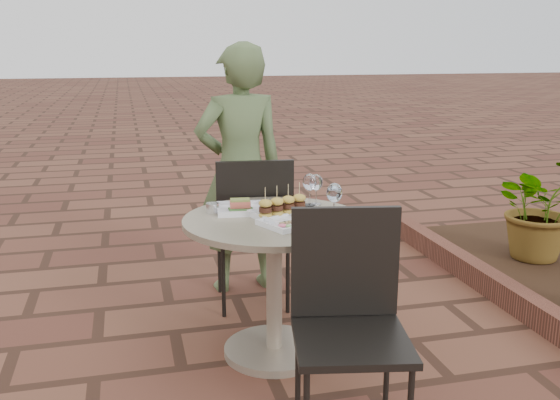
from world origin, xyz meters
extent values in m
plane|color=brown|center=(0.00, 0.00, 0.00)|extent=(60.00, 60.00, 0.00)
cylinder|color=gray|center=(0.07, 0.04, 0.02)|extent=(0.52, 0.52, 0.04)
cylinder|color=gray|center=(0.07, 0.04, 0.35)|extent=(0.08, 0.08, 0.70)
cylinder|color=#9D9277|center=(0.07, 0.04, 0.71)|extent=(0.90, 0.90, 0.03)
cube|color=black|center=(0.09, 0.73, 0.45)|extent=(0.48, 0.48, 0.03)
cube|color=black|center=(0.07, 0.53, 0.70)|extent=(0.44, 0.07, 0.46)
cylinder|color=black|center=(0.30, 0.90, 0.22)|extent=(0.02, 0.02, 0.44)
cylinder|color=black|center=(-0.08, 0.93, 0.22)|extent=(0.02, 0.02, 0.44)
cylinder|color=black|center=(0.26, 0.52, 0.22)|extent=(0.02, 0.02, 0.44)
cylinder|color=black|center=(-0.12, 0.56, 0.22)|extent=(0.02, 0.02, 0.44)
cube|color=black|center=(0.18, -0.76, 0.45)|extent=(0.52, 0.52, 0.03)
cube|color=black|center=(0.22, -0.56, 0.70)|extent=(0.44, 0.11, 0.46)
cylinder|color=black|center=(0.03, -0.54, 0.22)|extent=(0.02, 0.02, 0.44)
cylinder|color=black|center=(0.40, -0.61, 0.22)|extent=(0.02, 0.02, 0.44)
imported|color=#465A31|center=(0.07, 0.99, 0.79)|extent=(0.61, 0.43, 1.58)
cube|color=white|center=(-0.07, 0.21, 0.74)|extent=(0.26, 0.26, 0.01)
cube|color=#CE5948|center=(-0.07, 0.21, 0.77)|extent=(0.11, 0.08, 0.03)
cube|color=olive|center=(-0.07, 0.21, 0.79)|extent=(0.11, 0.07, 0.01)
cube|color=white|center=(0.11, 0.04, 0.74)|extent=(0.33, 0.33, 0.01)
cube|color=white|center=(0.09, -0.10, 0.74)|extent=(0.28, 0.28, 0.01)
ellipsoid|color=#EE6280|center=(0.06, -0.15, 0.75)|extent=(0.04, 0.03, 0.02)
cylinder|color=white|center=(0.35, -0.05, 0.73)|extent=(0.06, 0.06, 0.00)
cylinder|color=white|center=(0.35, -0.05, 0.77)|extent=(0.01, 0.01, 0.08)
ellipsoid|color=white|center=(0.35, -0.05, 0.86)|extent=(0.08, 0.08, 0.10)
cylinder|color=white|center=(0.35, -0.05, 0.86)|extent=(0.06, 0.06, 0.04)
cylinder|color=white|center=(0.31, 0.24, 0.73)|extent=(0.06, 0.06, 0.00)
cylinder|color=white|center=(0.31, 0.24, 0.77)|extent=(0.01, 0.01, 0.08)
ellipsoid|color=white|center=(0.31, 0.24, 0.86)|extent=(0.07, 0.07, 0.09)
cylinder|color=white|center=(0.35, 0.25, 0.73)|extent=(0.06, 0.06, 0.00)
cylinder|color=white|center=(0.35, 0.25, 0.77)|extent=(0.01, 0.01, 0.07)
ellipsoid|color=white|center=(0.35, 0.25, 0.85)|extent=(0.07, 0.07, 0.09)
cylinder|color=silver|center=(-0.21, 0.22, 0.75)|extent=(0.08, 0.08, 0.05)
cube|color=brown|center=(1.60, 0.30, 0.07)|extent=(0.12, 3.00, 0.15)
imported|color=#33662D|center=(2.23, 0.89, 0.44)|extent=(0.74, 0.66, 0.76)
camera|label=1|loc=(-0.62, -2.83, 1.55)|focal=40.00mm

